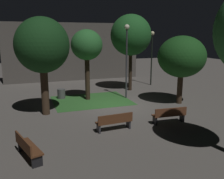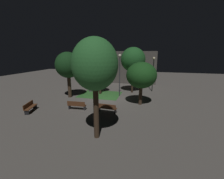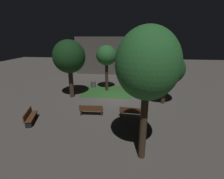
# 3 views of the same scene
# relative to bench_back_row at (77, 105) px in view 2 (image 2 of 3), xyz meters

# --- Properties ---
(ground_plane) EXTENTS (60.00, 60.00, 0.00)m
(ground_plane) POSITION_rel_bench_back_row_xyz_m (1.54, 3.97, -0.48)
(ground_plane) COLOR #56514C
(grass_lawn) EXTENTS (5.33, 4.25, 0.01)m
(grass_lawn) POSITION_rel_bench_back_row_xyz_m (0.40, 5.92, -0.48)
(grass_lawn) COLOR #2D6028
(grass_lawn) RESTS_ON ground
(bench_back_row) EXTENTS (1.83, 0.59, 0.88)m
(bench_back_row) POSITION_rel_bench_back_row_xyz_m (0.00, 0.00, 0.00)
(bench_back_row) COLOR #512D19
(bench_back_row) RESTS_ON ground
(bench_lawn_edge) EXTENTS (1.83, 0.60, 0.88)m
(bench_lawn_edge) POSITION_rel_bench_back_row_xyz_m (3.09, 0.00, 0.00)
(bench_lawn_edge) COLOR brown
(bench_lawn_edge) RESTS_ON ground
(bench_by_lamp) EXTENTS (0.98, 1.86, 0.88)m
(bench_by_lamp) POSITION_rel_bench_back_row_xyz_m (-4.06, -1.55, 0.00)
(bench_by_lamp) COLOR #512D19
(bench_by_lamp) RESTS_ON ground
(tree_right_canopy) EXTENTS (3.04, 3.04, 5.59)m
(tree_right_canopy) POSITION_rel_bench_back_row_xyz_m (-2.92, 3.80, 3.50)
(tree_right_canopy) COLOR #38281C
(tree_right_canopy) RESTS_ON ground
(tree_near_wall) EXTENTS (3.30, 3.30, 6.23)m
(tree_near_wall) POSITION_rel_bench_back_row_xyz_m (4.39, 8.15, 4.07)
(tree_near_wall) COLOR #2D2116
(tree_near_wall) RESTS_ON ground
(tree_back_left) EXTENTS (2.20, 2.20, 4.98)m
(tree_back_left) POSITION_rel_bench_back_row_xyz_m (0.24, 6.31, 3.35)
(tree_back_left) COLOR #2D2116
(tree_back_left) RESTS_ON ground
(tree_tall_center) EXTENTS (3.16, 3.16, 4.55)m
(tree_tall_center) POSITION_rel_bench_back_row_xyz_m (5.90, 3.22, 2.68)
(tree_tall_center) COLOR #38281C
(tree_tall_center) RESTS_ON ground
(tree_lawn_side) EXTENTS (2.77, 2.77, 6.34)m
(tree_lawn_side) POSITION_rel_bench_back_row_xyz_m (3.63, -4.17, 4.22)
(tree_lawn_side) COLOR #38281C
(tree_lawn_side) RESTS_ON ground
(lamp_post_path_center) EXTENTS (0.36, 0.36, 4.91)m
(lamp_post_path_center) POSITION_rel_bench_back_row_xyz_m (7.13, 9.58, 2.82)
(lamp_post_path_center) COLOR black
(lamp_post_path_center) RESTS_ON ground
(lamp_post_plaza_east) EXTENTS (0.36, 0.36, 5.32)m
(lamp_post_plaza_east) POSITION_rel_bench_back_row_xyz_m (3.04, 5.81, 3.05)
(lamp_post_plaza_east) COLOR #333338
(lamp_post_plaza_east) RESTS_ON ground
(trash_bin) EXTENTS (0.56, 0.56, 0.72)m
(trash_bin) POSITION_rel_bench_back_row_xyz_m (-1.53, 7.23, -0.12)
(trash_bin) COLOR #4C4C4C
(trash_bin) RESTS_ON ground
(building_wall_backdrop) EXTENTS (13.68, 0.80, 5.78)m
(building_wall_backdrop) POSITION_rel_bench_back_row_xyz_m (0.89, 14.62, 2.41)
(building_wall_backdrop) COLOR #4C4742
(building_wall_backdrop) RESTS_ON ground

